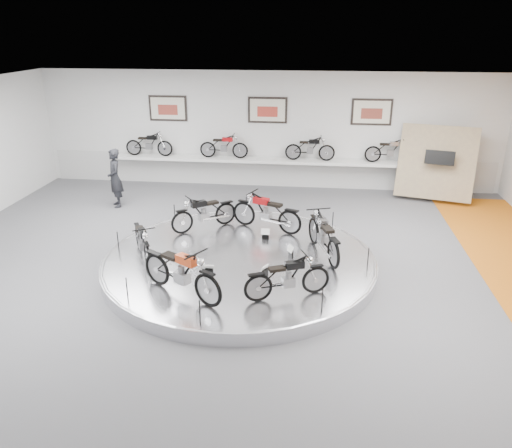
# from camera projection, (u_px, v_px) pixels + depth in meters

# --- Properties ---
(floor) EXTENTS (16.00, 16.00, 0.00)m
(floor) POSITION_uv_depth(u_px,v_px,m) (238.00, 274.00, 11.60)
(floor) COLOR #4F4F51
(floor) RESTS_ON ground
(ceiling) EXTENTS (16.00, 16.00, 0.00)m
(ceiling) POSITION_uv_depth(u_px,v_px,m) (235.00, 98.00, 10.13)
(ceiling) COLOR white
(ceiling) RESTS_ON wall_back
(wall_back) EXTENTS (16.00, 0.00, 16.00)m
(wall_back) POSITION_uv_depth(u_px,v_px,m) (267.00, 130.00, 17.33)
(wall_back) COLOR silver
(wall_back) RESTS_ON floor
(wall_front) EXTENTS (16.00, 0.00, 16.00)m
(wall_front) POSITION_uv_depth(u_px,v_px,m) (116.00, 434.00, 4.40)
(wall_front) COLOR silver
(wall_front) RESTS_ON floor
(dado_band) EXTENTS (15.68, 0.04, 1.10)m
(dado_band) POSITION_uv_depth(u_px,v_px,m) (267.00, 171.00, 17.84)
(dado_band) COLOR #BCBCBA
(dado_band) RESTS_ON floor
(display_platform) EXTENTS (6.40, 6.40, 0.30)m
(display_platform) POSITION_uv_depth(u_px,v_px,m) (240.00, 262.00, 11.82)
(display_platform) COLOR silver
(display_platform) RESTS_ON floor
(platform_rim) EXTENTS (6.40, 6.40, 0.10)m
(platform_rim) POSITION_uv_depth(u_px,v_px,m) (240.00, 258.00, 11.78)
(platform_rim) COLOR #B2B2BA
(platform_rim) RESTS_ON display_platform
(shelf) EXTENTS (11.00, 0.55, 0.10)m
(shelf) POSITION_uv_depth(u_px,v_px,m) (266.00, 161.00, 17.42)
(shelf) COLOR silver
(shelf) RESTS_ON wall_back
(poster_left) EXTENTS (1.35, 0.06, 0.88)m
(poster_left) POSITION_uv_depth(u_px,v_px,m) (168.00, 108.00, 17.41)
(poster_left) COLOR beige
(poster_left) RESTS_ON wall_back
(poster_center) EXTENTS (1.35, 0.06, 0.88)m
(poster_center) POSITION_uv_depth(u_px,v_px,m) (268.00, 110.00, 17.03)
(poster_center) COLOR beige
(poster_center) RESTS_ON wall_back
(poster_right) EXTENTS (1.35, 0.06, 0.88)m
(poster_right) POSITION_uv_depth(u_px,v_px,m) (372.00, 112.00, 16.65)
(poster_right) COLOR beige
(poster_right) RESTS_ON wall_back
(display_panel) EXTENTS (2.56, 1.52, 2.30)m
(display_panel) POSITION_uv_depth(u_px,v_px,m) (436.00, 163.00, 16.16)
(display_panel) COLOR tan
(display_panel) RESTS_ON floor
(shelf_bike_a) EXTENTS (1.22, 0.43, 0.73)m
(shelf_bike_a) POSITION_uv_depth(u_px,v_px,m) (149.00, 146.00, 17.72)
(shelf_bike_a) COLOR black
(shelf_bike_a) RESTS_ON shelf
(shelf_bike_b) EXTENTS (1.22, 0.43, 0.73)m
(shelf_bike_b) POSITION_uv_depth(u_px,v_px,m) (224.00, 148.00, 17.43)
(shelf_bike_b) COLOR maroon
(shelf_bike_b) RESTS_ON shelf
(shelf_bike_c) EXTENTS (1.22, 0.43, 0.73)m
(shelf_bike_c) POSITION_uv_depth(u_px,v_px,m) (310.00, 150.00, 17.10)
(shelf_bike_c) COLOR black
(shelf_bike_c) RESTS_ON shelf
(shelf_bike_d) EXTENTS (1.22, 0.43, 0.73)m
(shelf_bike_d) POSITION_uv_depth(u_px,v_px,m) (390.00, 152.00, 16.81)
(shelf_bike_d) COLOR #9D9DA1
(shelf_bike_d) RESTS_ON shelf
(bike_a) EXTENTS (1.15, 1.86, 1.03)m
(bike_a) POSITION_uv_depth(u_px,v_px,m) (324.00, 235.00, 11.66)
(bike_a) COLOR #9D9DA1
(bike_a) RESTS_ON display_platform
(bike_b) EXTENTS (1.82, 1.21, 1.01)m
(bike_b) POSITION_uv_depth(u_px,v_px,m) (266.00, 212.00, 13.15)
(bike_b) COLOR maroon
(bike_b) RESTS_ON display_platform
(bike_c) EXTENTS (1.61, 1.43, 0.94)m
(bike_c) POSITION_uv_depth(u_px,v_px,m) (204.00, 212.00, 13.21)
(bike_c) COLOR black
(bike_c) RESTS_ON display_platform
(bike_d) EXTENTS (1.18, 1.55, 0.87)m
(bike_d) POSITION_uv_depth(u_px,v_px,m) (142.00, 241.00, 11.56)
(bike_d) COLOR black
(bike_d) RESTS_ON display_platform
(bike_e) EXTENTS (1.88, 1.48, 1.06)m
(bike_e) POSITION_uv_depth(u_px,v_px,m) (181.00, 271.00, 9.89)
(bike_e) COLOR #B43914
(bike_e) RESTS_ON display_platform
(bike_f) EXTENTS (1.61, 1.09, 0.90)m
(bike_f) POSITION_uv_depth(u_px,v_px,m) (287.00, 277.00, 9.84)
(bike_f) COLOR black
(bike_f) RESTS_ON display_platform
(visitor) EXTENTS (0.73, 0.81, 1.85)m
(visitor) POSITION_uv_depth(u_px,v_px,m) (115.00, 178.00, 15.64)
(visitor) COLOR black
(visitor) RESTS_ON floor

